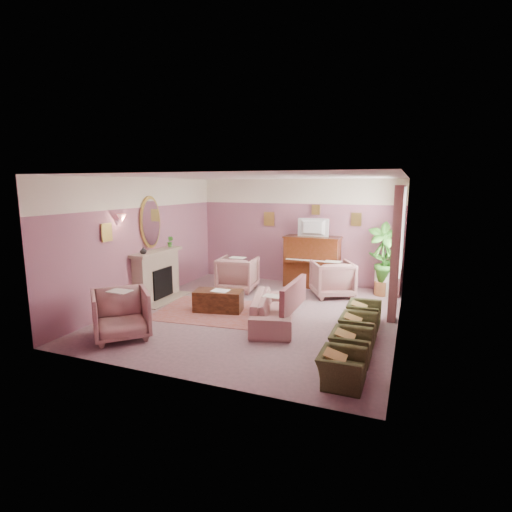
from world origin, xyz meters
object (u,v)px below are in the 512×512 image
at_px(sofa, 273,304).
at_px(floral_armchair_right, 332,277).
at_px(piano, 312,262).
at_px(coffee_table, 218,301).
at_px(olive_chair_c, 358,324).
at_px(olive_chair_d, 364,310).
at_px(floral_armchair_front, 121,312).
at_px(floral_armchair_left, 238,272).
at_px(side_table, 385,280).
at_px(olive_chair_a, 342,363).
at_px(television, 312,226).
at_px(olive_chair_b, 351,341).

relative_size(sofa, floral_armchair_right, 2.02).
bearing_deg(sofa, piano, 90.02).
distance_m(coffee_table, floral_armchair_right, 2.89).
relative_size(olive_chair_c, olive_chair_d, 1.00).
height_order(floral_armchair_right, floral_armchair_front, same).
xyz_separation_m(coffee_table, floral_armchair_left, (-0.32, 1.71, 0.25)).
distance_m(floral_armchair_right, side_table, 1.35).
bearing_deg(olive_chair_a, floral_armchair_left, 129.93).
relative_size(floral_armchair_front, olive_chair_a, 1.38).
bearing_deg(coffee_table, piano, 64.44).
bearing_deg(sofa, television, 90.02).
height_order(floral_armchair_left, floral_armchair_front, same).
xyz_separation_m(television, olive_chair_b, (1.63, -4.13, -1.30)).
xyz_separation_m(floral_armchair_right, olive_chair_d, (0.95, -1.81, -0.18)).
bearing_deg(television, floral_armchair_front, -115.32).
xyz_separation_m(floral_armchair_right, olive_chair_b, (0.95, -3.45, -0.18)).
distance_m(floral_armchair_front, olive_chair_d, 4.45).
height_order(piano, floral_armchair_right, piano).
bearing_deg(olive_chair_c, side_table, 86.06).
bearing_deg(sofa, olive_chair_c, -9.44).
bearing_deg(floral_armchair_right, floral_armchair_left, -171.52).
distance_m(floral_armchair_front, olive_chair_b, 3.90).
bearing_deg(olive_chair_a, floral_armchair_front, 176.29).
bearing_deg(olive_chair_b, floral_armchair_front, -171.59).
relative_size(olive_chair_a, olive_chair_d, 1.00).
xyz_separation_m(piano, olive_chair_a, (1.63, -5.00, -0.35)).
bearing_deg(floral_armchair_right, olive_chair_b, -74.57).
bearing_deg(olive_chair_a, television, 108.23).
height_order(floral_armchair_left, olive_chair_b, floral_armchair_left).
relative_size(piano, floral_armchair_left, 1.48).
xyz_separation_m(floral_armchair_left, olive_chair_a, (3.28, -3.92, -0.18)).
bearing_deg(television, olive_chair_b, -68.46).
bearing_deg(olive_chair_b, floral_armchair_right, 105.43).
bearing_deg(olive_chair_d, olive_chair_a, -90.00).
height_order(piano, television, television).
height_order(floral_armchair_left, olive_chair_c, floral_armchair_left).
relative_size(piano, sofa, 0.73).
relative_size(olive_chair_a, olive_chair_b, 1.00).
xyz_separation_m(piano, floral_armchair_front, (-2.23, -4.75, -0.18)).
bearing_deg(floral_armchair_right, piano, 132.85).
distance_m(coffee_table, olive_chair_d, 2.97).
bearing_deg(piano, olive_chair_d, -57.32).
relative_size(coffee_table, floral_armchair_left, 1.06).
relative_size(olive_chair_a, side_table, 0.98).
height_order(coffee_table, olive_chair_b, olive_chair_b).
height_order(television, olive_chair_d, television).
xyz_separation_m(floral_armchair_front, olive_chair_b, (3.86, 0.57, -0.18)).
bearing_deg(olive_chair_d, floral_armchair_right, 117.75).
height_order(television, side_table, television).
relative_size(sofa, side_table, 2.73).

